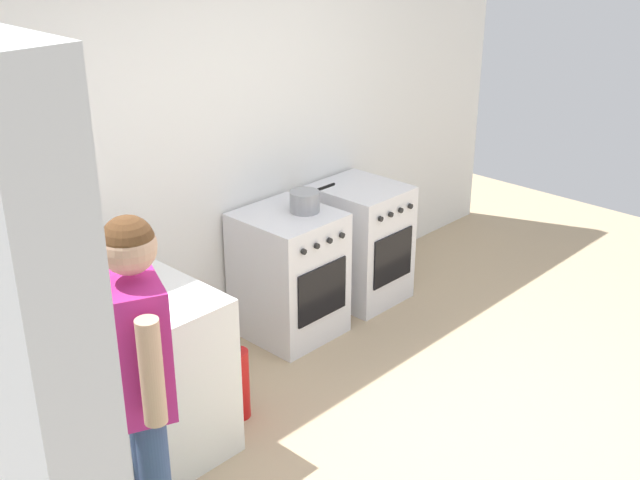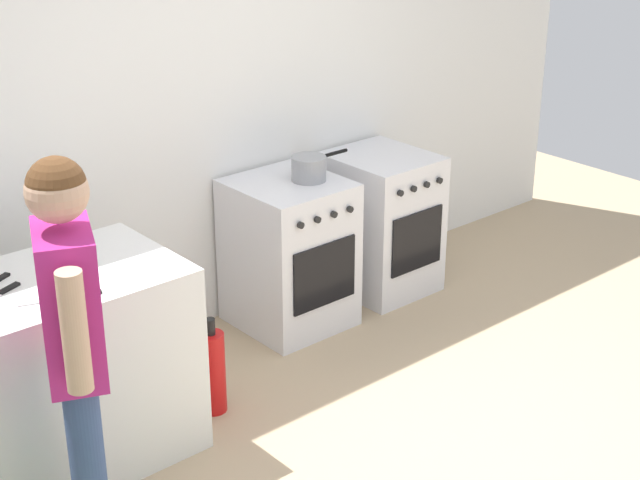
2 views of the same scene
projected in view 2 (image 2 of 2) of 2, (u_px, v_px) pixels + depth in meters
ground_plane at (453, 471)px, 4.35m from camera, size 8.00×8.00×0.00m
back_wall at (192, 99)px, 5.19m from camera, size 6.00×0.10×2.60m
counter_unit at (37, 380)px, 4.19m from camera, size 1.30×0.70×0.90m
oven_left at (289, 253)px, 5.49m from camera, size 0.57×0.62×0.85m
oven_right at (381, 222)px, 5.92m from camera, size 0.54×0.62×0.85m
pot at (309, 168)px, 5.33m from camera, size 0.37×0.19×0.13m
knife_carving at (64, 297)px, 3.91m from camera, size 0.32×0.15×0.01m
person at (73, 332)px, 3.49m from camera, size 0.32×0.53×1.63m
fire_extinguisher at (212, 371)px, 4.71m from camera, size 0.13×0.13×0.50m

